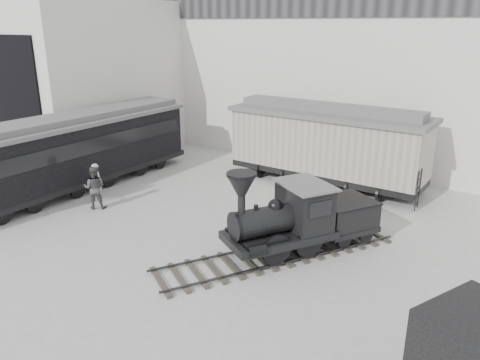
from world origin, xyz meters
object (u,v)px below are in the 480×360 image
Objects in this scene: locomotive at (296,222)px; passenger_coach at (85,149)px; visitor_a at (97,182)px; visitor_b at (94,188)px; boxcar at (327,143)px.

passenger_coach is at bearing -152.48° from locomotive.
visitor_a is at bearing -28.70° from passenger_coach.
locomotive is 4.83× the size of visitor_a.
visitor_b is (-9.21, -1.09, -0.21)m from locomotive.
passenger_coach is 2.62m from visitor_a.
visitor_b is (-7.03, -8.64, -1.17)m from boxcar.
boxcar reaches higher than passenger_coach.
locomotive is at bearing 151.87° from visitor_b.
locomotive is 4.54× the size of visitor_b.
visitor_b is (2.71, -1.81, -0.93)m from passenger_coach.
locomotive is 9.81m from visitor_a.
visitor_a is (-7.62, -8.01, -1.23)m from boxcar.
locomotive is at bearing -3.02° from passenger_coach.
boxcar reaches higher than visitor_b.
visitor_b is at bearing -142.27° from locomotive.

